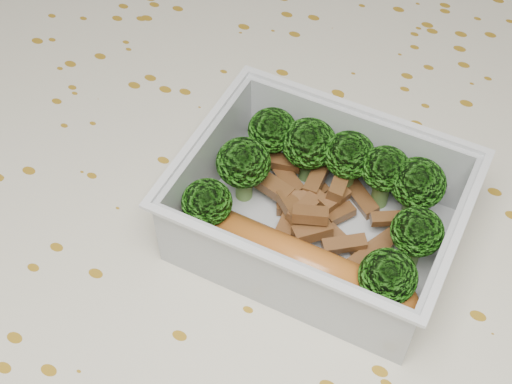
% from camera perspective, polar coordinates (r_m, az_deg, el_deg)
% --- Properties ---
extents(dining_table, '(1.40, 0.90, 0.75)m').
position_cam_1_polar(dining_table, '(0.53, 0.68, -8.15)').
color(dining_table, brown).
rests_on(dining_table, ground).
extents(tablecloth, '(1.46, 0.96, 0.19)m').
position_cam_1_polar(tablecloth, '(0.48, 0.73, -5.14)').
color(tablecloth, beige).
rests_on(tablecloth, dining_table).
extents(lunch_container, '(0.16, 0.13, 0.06)m').
position_cam_1_polar(lunch_container, '(0.43, 4.99, -1.97)').
color(lunch_container, silver).
rests_on(lunch_container, tablecloth).
extents(broccoli_florets, '(0.15, 0.10, 0.05)m').
position_cam_1_polar(broccoli_florets, '(0.43, 5.98, 0.81)').
color(broccoli_florets, '#608C3F').
rests_on(broccoli_florets, lunch_container).
extents(meat_pile, '(0.10, 0.07, 0.03)m').
position_cam_1_polar(meat_pile, '(0.44, 5.08, -1.29)').
color(meat_pile, brown).
rests_on(meat_pile, lunch_container).
extents(sausage, '(0.14, 0.03, 0.02)m').
position_cam_1_polar(sausage, '(0.41, 3.55, -5.64)').
color(sausage, '#B05D20').
rests_on(sausage, lunch_container).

